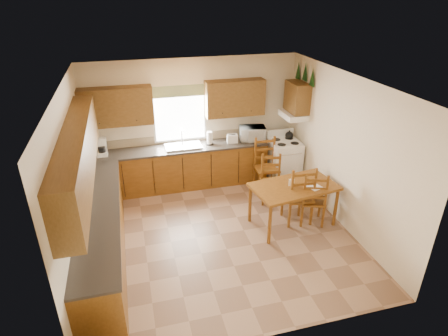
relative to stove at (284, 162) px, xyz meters
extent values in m
plane|color=#926E51|center=(-1.88, -1.62, -0.46)|extent=(4.50, 4.50, 0.00)
plane|color=olive|center=(-1.88, -1.62, 2.24)|extent=(4.50, 4.50, 0.00)
plane|color=beige|center=(-4.13, -1.62, 0.89)|extent=(4.50, 4.50, 0.00)
plane|color=beige|center=(0.37, -1.62, 0.89)|extent=(4.50, 4.50, 0.00)
plane|color=beige|center=(-1.88, 0.63, 0.89)|extent=(4.50, 4.50, 0.00)
plane|color=beige|center=(-1.88, -3.87, 0.89)|extent=(4.50, 4.50, 0.00)
cube|color=brown|center=(-2.25, 0.33, -0.02)|extent=(3.75, 0.60, 0.88)
cube|color=brown|center=(-3.83, -1.77, -0.02)|extent=(0.60, 3.60, 0.88)
cube|color=#37312B|center=(-2.25, 0.33, 0.44)|extent=(3.75, 0.63, 0.04)
cube|color=#37312B|center=(-3.83, -1.77, 0.44)|extent=(0.63, 3.60, 0.04)
cube|color=gray|center=(-2.25, 0.62, 0.55)|extent=(3.75, 0.01, 0.18)
cube|color=brown|center=(-3.43, 0.47, 1.39)|extent=(1.41, 0.33, 0.75)
cube|color=brown|center=(-1.02, 0.47, 1.39)|extent=(1.25, 0.33, 0.75)
cube|color=brown|center=(-3.96, -1.77, 1.39)|extent=(0.33, 3.60, 0.75)
cube|color=brown|center=(0.20, 0.03, 1.44)|extent=(0.33, 0.62, 0.62)
cube|color=white|center=(0.15, 0.03, 1.06)|extent=(0.44, 0.62, 0.12)
cube|color=white|center=(-2.18, 0.60, 1.09)|extent=(1.13, 0.02, 1.18)
cube|color=white|center=(-2.18, 0.60, 1.09)|extent=(1.05, 0.01, 1.10)
cube|color=#375D29|center=(-2.18, 0.57, 1.59)|extent=(1.19, 0.01, 0.24)
cube|color=silver|center=(-2.18, 0.33, 0.48)|extent=(0.75, 0.45, 0.04)
cone|color=#10330F|center=(0.33, -0.29, 1.92)|extent=(0.22, 0.22, 0.36)
cone|color=#10330F|center=(0.33, 0.03, 1.96)|extent=(0.22, 0.22, 0.36)
cone|color=#10330F|center=(0.33, 0.35, 1.92)|extent=(0.22, 0.22, 0.36)
cube|color=white|center=(0.00, 0.00, 0.00)|extent=(0.62, 0.65, 0.93)
cube|color=white|center=(-3.81, 0.33, 0.61)|extent=(0.20, 0.24, 0.31)
cylinder|color=white|center=(-1.61, 0.34, 0.60)|extent=(0.16, 0.16, 0.28)
cube|color=white|center=(-1.11, 0.30, 0.55)|extent=(0.23, 0.15, 0.18)
imported|color=white|center=(-0.65, 0.33, 0.61)|extent=(0.57, 0.45, 0.31)
cube|color=brown|center=(-0.52, -1.62, -0.07)|extent=(1.59, 1.06, 0.80)
cube|color=brown|center=(-0.15, -1.66, 0.06)|extent=(0.55, 0.54, 1.05)
cube|color=brown|center=(-0.39, -1.55, 0.11)|extent=(0.51, 0.49, 1.15)
cube|color=brown|center=(-0.51, -0.28, 0.10)|extent=(0.49, 0.47, 1.12)
cube|color=brown|center=(-0.60, -0.77, 0.02)|extent=(0.49, 0.47, 0.97)
cube|color=white|center=(-0.20, -1.74, 0.33)|extent=(0.30, 0.35, 0.00)
cube|color=white|center=(-0.58, -1.61, 0.40)|extent=(0.10, 0.05, 0.13)
camera|label=1|loc=(-3.23, -6.92, 3.53)|focal=30.00mm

